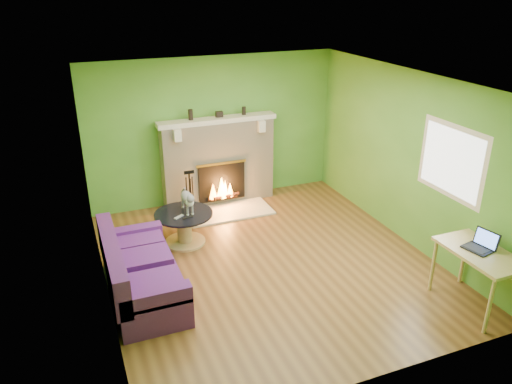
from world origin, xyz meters
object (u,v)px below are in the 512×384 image
coffee_table (184,226)px  desk (480,258)px  sofa (139,273)px  cat (187,200)px

coffee_table → desk: size_ratio=0.85×
desk → sofa: bearing=155.0°
sofa → desk: 4.22m
desk → cat: (-2.85, 2.97, 0.01)m
sofa → coffee_table: sofa is taller
cat → sofa: bearing=-128.5°
sofa → cat: bearing=51.1°
sofa → coffee_table: size_ratio=2.05×
sofa → cat: (0.96, 1.19, 0.37)m
coffee_table → cat: (0.08, 0.05, 0.40)m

